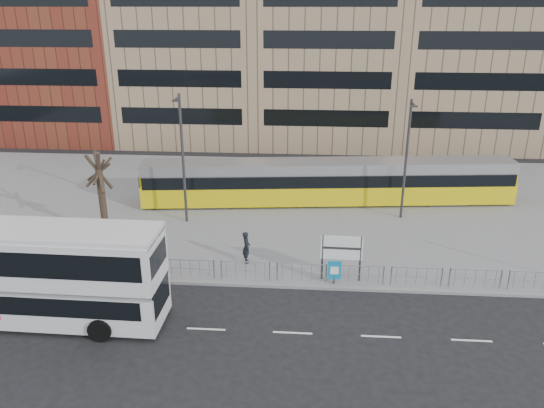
# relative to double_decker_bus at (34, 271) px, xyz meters

# --- Properties ---
(ground) EXTENTS (120.00, 120.00, 0.00)m
(ground) POSITION_rel_double_decker_bus_xyz_m (9.94, 3.76, -2.57)
(ground) COLOR black
(ground) RESTS_ON ground
(plaza) EXTENTS (64.00, 24.00, 0.15)m
(plaza) POSITION_rel_double_decker_bus_xyz_m (9.94, 15.76, -2.49)
(plaza) COLOR slate
(plaza) RESTS_ON ground
(kerb) EXTENTS (64.00, 0.25, 0.17)m
(kerb) POSITION_rel_double_decker_bus_xyz_m (9.94, 3.81, -2.49)
(kerb) COLOR gray
(kerb) RESTS_ON ground
(building_row) EXTENTS (70.40, 18.40, 31.20)m
(building_row) POSITION_rel_double_decker_bus_xyz_m (11.48, 38.03, 10.34)
(building_row) COLOR brown
(building_row) RESTS_ON ground
(pedestrian_barrier) EXTENTS (32.07, 0.07, 1.10)m
(pedestrian_barrier) POSITION_rel_double_decker_bus_xyz_m (11.94, 4.26, -1.59)
(pedestrian_barrier) COLOR gray
(pedestrian_barrier) RESTS_ON plaza
(road_markings) EXTENTS (62.00, 0.12, 0.01)m
(road_markings) POSITION_rel_double_decker_bus_xyz_m (10.94, -0.24, -2.56)
(road_markings) COLOR white
(road_markings) RESTS_ON ground
(double_decker_bus) EXTENTS (11.92, 3.22, 4.75)m
(double_decker_bus) POSITION_rel_double_decker_bus_xyz_m (0.00, 0.00, 0.00)
(double_decker_bus) COLOR silver
(double_decker_bus) RESTS_ON ground
(tram) EXTENTS (27.13, 5.37, 3.18)m
(tram) POSITION_rel_double_decker_bus_xyz_m (13.92, 16.26, -0.82)
(tram) COLOR #DBC40B
(tram) RESTS_ON plaza
(station_sign) EXTENTS (2.22, 0.16, 2.55)m
(station_sign) POSITION_rel_double_decker_bus_xyz_m (14.31, 4.62, -0.65)
(station_sign) COLOR #2D2D30
(station_sign) RESTS_ON plaza
(ad_panel) EXTENTS (0.71, 0.10, 1.32)m
(ad_panel) POSITION_rel_double_decker_bus_xyz_m (13.96, 4.16, -1.65)
(ad_panel) COLOR #2D2D30
(ad_panel) RESTS_ON plaza
(pedestrian) EXTENTS (0.57, 0.76, 1.87)m
(pedestrian) POSITION_rel_double_decker_bus_xyz_m (9.05, 6.30, -1.48)
(pedestrian) COLOR black
(pedestrian) RESTS_ON plaza
(traffic_light_west) EXTENTS (0.21, 0.24, 3.10)m
(traffic_light_west) POSITION_rel_double_decker_bus_xyz_m (-0.31, 4.26, -0.44)
(traffic_light_west) COLOR #2D2D30
(traffic_light_west) RESTS_ON plaza
(lamp_post_west) EXTENTS (0.45, 1.04, 8.62)m
(lamp_post_west) POSITION_rel_double_decker_bus_xyz_m (4.29, 11.91, 2.27)
(lamp_post_west) COLOR #2D2D30
(lamp_post_west) RESTS_ON plaza
(lamp_post_east) EXTENTS (0.45, 1.04, 8.14)m
(lamp_post_east) POSITION_rel_double_decker_bus_xyz_m (18.90, 13.66, 2.03)
(lamp_post_east) COLOR #2D2D30
(lamp_post_east) RESTS_ON plaza
(bare_tree) EXTENTS (4.42, 4.42, 7.78)m
(bare_tree) POSITION_rel_double_decker_bus_xyz_m (-0.26, 9.19, 3.34)
(bare_tree) COLOR black
(bare_tree) RESTS_ON plaza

